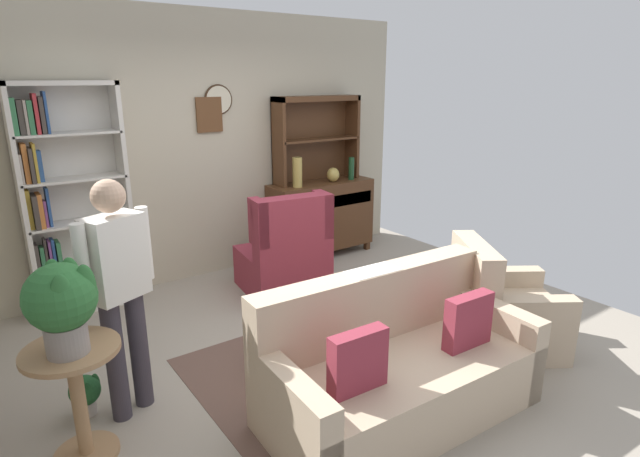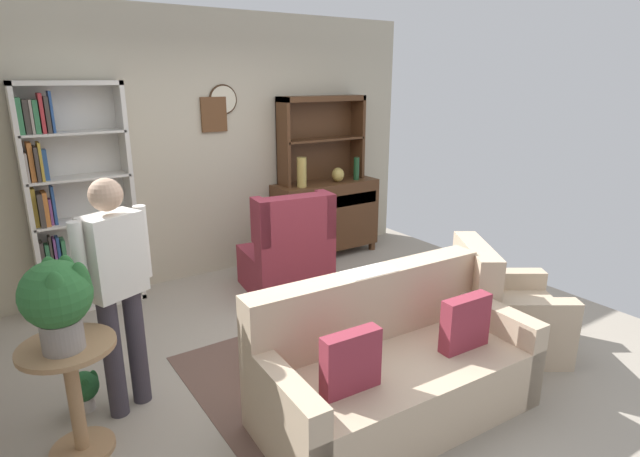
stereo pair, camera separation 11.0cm
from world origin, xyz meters
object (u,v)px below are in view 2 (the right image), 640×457
Objects in this scene: couch_floral at (392,369)px; potted_plant_small at (83,389)px; sideboard_hutch at (321,127)px; plant_stand at (73,387)px; vase_round at (338,175)px; bottle_wine at (356,169)px; potted_plant_large at (58,298)px; armchair_floral at (503,315)px; vase_tall at (302,172)px; coffee_table at (322,315)px; wingback_chair at (288,256)px; person_reading at (116,281)px; book_stack at (310,303)px; sideboard at (326,215)px; bookshelf at (72,198)px.

couch_floral is 6.69× the size of potted_plant_small.
plant_stand is at bearing -145.54° from sideboard_hutch.
bottle_wine is (0.26, -0.02, 0.05)m from vase_round.
bottle_wine is 0.54× the size of potted_plant_large.
couch_floral is at bearing -123.47° from bottle_wine.
armchair_floral is 3.88× the size of potted_plant_small.
vase_round is at bearing 31.75° from potted_plant_large.
vase_round reaches higher than potted_plant_small.
vase_tall is at bearing 179.34° from bottle_wine.
couch_floral is at bearing -22.46° from plant_stand.
couch_floral is 0.83m from coffee_table.
sideboard_hutch is at bearing 34.98° from potted_plant_large.
vase_round reaches higher than coffee_table.
armchair_floral is 1.47m from coffee_table.
armchair_floral is at bearing 5.54° from couch_floral.
vase_tall is 2.25m from coffee_table.
sideboard_hutch is 1.05× the size of wingback_chair.
plant_stand is 0.45× the size of person_reading.
person_reading reaches higher than potted_plant_large.
sideboard_hutch reaches higher than plant_stand.
person_reading is 8.10× the size of book_stack.
vase_tall is 2.72m from armchair_floral.
couch_floral is at bearing -110.37° from vase_tall.
vase_tall is 0.67× the size of potted_plant_large.
couch_floral is at bearing -86.14° from book_stack.
wingback_chair is at bearing 29.79° from person_reading.
potted_plant_large reaches higher than sideboard.
book_stack is at bearing 6.93° from potted_plant_large.
couch_floral is 2.03m from potted_plant_large.
armchair_floral is 1.01× the size of wingback_chair.
bottle_wine is 1.43× the size of book_stack.
sideboard is 0.68m from bottle_wine.
plant_stand is (-2.20, -1.33, 0.05)m from wingback_chair.
sideboard is 3.84m from potted_plant_large.
bookshelf is 2.38m from vase_tall.
person_reading reaches higher than wingback_chair.
bookshelf reaches higher than plant_stand.
vase_tall reaches higher than book_stack.
vase_tall is at bearing -154.11° from sideboard_hutch.
vase_round is 3.89m from plant_stand.
couch_floral is 3.61× the size of potted_plant_large.
bookshelf is 2.97× the size of plant_stand.
vase_round is 0.27m from bottle_wine.
potted_plant_small is at bearing 77.58° from plant_stand.
plant_stand is 2.58× the size of potted_plant_small.
bottle_wine reaches higher than plant_stand.
vase_tall is at bearing 96.48° from armchair_floral.
armchair_floral reaches higher than potted_plant_small.
potted_plant_large is 1.92m from coffee_table.
bookshelf is at bearing 178.20° from sideboard.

